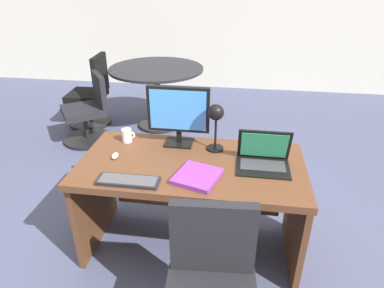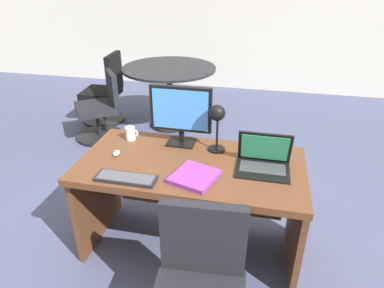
{
  "view_description": "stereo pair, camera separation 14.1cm",
  "coord_description": "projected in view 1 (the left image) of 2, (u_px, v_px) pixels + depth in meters",
  "views": [
    {
      "loc": [
        0.29,
        -1.91,
        1.89
      ],
      "look_at": [
        0.0,
        0.04,
        0.86
      ],
      "focal_mm": 31.47,
      "sensor_mm": 36.0,
      "label": 1
    },
    {
      "loc": [
        0.43,
        -1.88,
        1.89
      ],
      "look_at": [
        0.0,
        0.04,
        0.86
      ],
      "focal_mm": 31.47,
      "sensor_mm": 36.0,
      "label": 2
    }
  ],
  "objects": [
    {
      "name": "meeting_chair_far",
      "position": [
        92.0,
        98.0,
        4.45
      ],
      "size": [
        0.56,
        0.56,
        0.93
      ],
      "color": "black",
      "rests_on": "ground"
    },
    {
      "name": "meeting_chair_near",
      "position": [
        89.0,
        115.0,
        4.03
      ],
      "size": [
        0.65,
        0.64,
        0.81
      ],
      "color": "black",
      "rests_on": "ground"
    },
    {
      "name": "keyboard",
      "position": [
        128.0,
        181.0,
        2.03
      ],
      "size": [
        0.38,
        0.12,
        0.02
      ],
      "color": "black",
      "rests_on": "desk"
    },
    {
      "name": "desk",
      "position": [
        192.0,
        184.0,
        2.37
      ],
      "size": [
        1.5,
        0.76,
        0.74
      ],
      "color": "#56331E",
      "rests_on": "ground"
    },
    {
      "name": "meeting_table",
      "position": [
        157.0,
        83.0,
        4.27
      ],
      "size": [
        1.18,
        1.18,
        0.8
      ],
      "color": "black",
      "rests_on": "ground"
    },
    {
      "name": "back_wall",
      "position": [
        228.0,
        3.0,
        5.41
      ],
      "size": [
        10.0,
        0.1,
        2.8
      ],
      "primitive_type": "cube",
      "color": "silver",
      "rests_on": "ground"
    },
    {
      "name": "laptop",
      "position": [
        264.0,
        154.0,
        2.19
      ],
      "size": [
        0.34,
        0.26,
        0.24
      ],
      "color": "black",
      "rests_on": "desk"
    },
    {
      "name": "mouse",
      "position": [
        115.0,
        156.0,
        2.29
      ],
      "size": [
        0.04,
        0.07,
        0.03
      ],
      "color": "silver",
      "rests_on": "desk"
    },
    {
      "name": "book",
      "position": [
        197.0,
        176.0,
        2.07
      ],
      "size": [
        0.32,
        0.33,
        0.03
      ],
      "color": "purple",
      "rests_on": "desk"
    },
    {
      "name": "coffee_mug",
      "position": [
        127.0,
        135.0,
        2.49
      ],
      "size": [
        0.1,
        0.07,
        0.1
      ],
      "color": "white",
      "rests_on": "desk"
    },
    {
      "name": "desk_lamp",
      "position": [
        216.0,
        118.0,
        2.27
      ],
      "size": [
        0.12,
        0.14,
        0.35
      ],
      "color": "black",
      "rests_on": "desk"
    },
    {
      "name": "monitor",
      "position": [
        178.0,
        112.0,
        2.37
      ],
      "size": [
        0.44,
        0.16,
        0.44
      ],
      "color": "black",
      "rests_on": "desk"
    },
    {
      "name": "ground",
      "position": [
        210.0,
        152.0,
        3.9
      ],
      "size": [
        12.0,
        12.0,
        0.0
      ],
      "primitive_type": "plane",
      "color": "#474C6B"
    }
  ]
}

